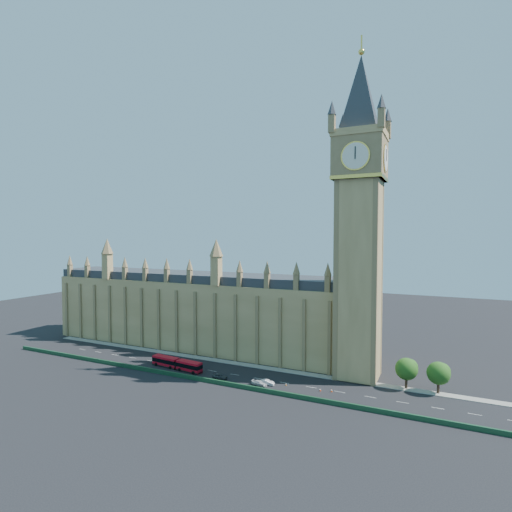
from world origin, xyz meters
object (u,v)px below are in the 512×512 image
at_px(red_bus, 177,364).
at_px(car_silver, 267,382).
at_px(car_white, 259,383).
at_px(car_grey, 220,376).

xyz_separation_m(red_bus, car_silver, (31.24, -0.42, -0.97)).
xyz_separation_m(car_silver, car_white, (-1.70, -1.32, -0.05)).
relative_size(car_grey, car_silver, 1.05).
relative_size(red_bus, car_silver, 4.38).
xyz_separation_m(car_grey, car_silver, (14.37, 1.57, -0.06)).
bearing_deg(car_grey, red_bus, 85.11).
height_order(car_silver, car_white, car_silver).
height_order(red_bus, car_silver, red_bus).
height_order(red_bus, car_white, red_bus).
relative_size(car_silver, car_white, 0.95).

